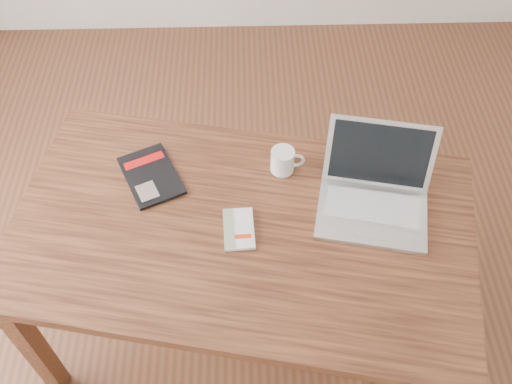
{
  "coord_description": "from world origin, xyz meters",
  "views": [
    {
      "loc": [
        0.17,
        -1.21,
        2.28
      ],
      "look_at": [
        0.2,
        -0.08,
        0.85
      ],
      "focal_mm": 40.0,
      "sensor_mm": 36.0,
      "label": 1
    }
  ],
  "objects_px": {
    "white_guidebook": "(239,229)",
    "laptop": "(375,193)",
    "black_guidebook": "(151,176)",
    "desk": "(242,241)",
    "coffee_mug": "(283,160)"
  },
  "relations": [
    {
      "from": "desk",
      "to": "black_guidebook",
      "type": "height_order",
      "value": "black_guidebook"
    },
    {
      "from": "desk",
      "to": "laptop",
      "type": "distance_m",
      "value": 0.47
    },
    {
      "from": "white_guidebook",
      "to": "black_guidebook",
      "type": "height_order",
      "value": "same"
    },
    {
      "from": "black_guidebook",
      "to": "desk",
      "type": "bearing_deg",
      "value": -59.66
    },
    {
      "from": "white_guidebook",
      "to": "laptop",
      "type": "distance_m",
      "value": 0.47
    },
    {
      "from": "desk",
      "to": "laptop",
      "type": "relative_size",
      "value": 3.94
    },
    {
      "from": "black_guidebook",
      "to": "laptop",
      "type": "distance_m",
      "value": 0.77
    },
    {
      "from": "coffee_mug",
      "to": "desk",
      "type": "bearing_deg",
      "value": -120.69
    },
    {
      "from": "desk",
      "to": "laptop",
      "type": "height_order",
      "value": "laptop"
    },
    {
      "from": "desk",
      "to": "black_guidebook",
      "type": "bearing_deg",
      "value": 156.52
    },
    {
      "from": "black_guidebook",
      "to": "coffee_mug",
      "type": "distance_m",
      "value": 0.47
    },
    {
      "from": "laptop",
      "to": "black_guidebook",
      "type": "bearing_deg",
      "value": -178.32
    },
    {
      "from": "desk",
      "to": "coffee_mug",
      "type": "height_order",
      "value": "coffee_mug"
    },
    {
      "from": "white_guidebook",
      "to": "coffee_mug",
      "type": "distance_m",
      "value": 0.31
    },
    {
      "from": "desk",
      "to": "white_guidebook",
      "type": "bearing_deg",
      "value": -103.59
    }
  ]
}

